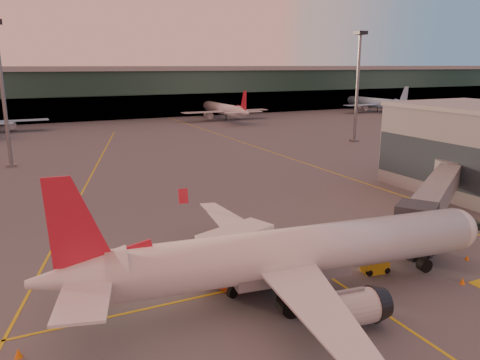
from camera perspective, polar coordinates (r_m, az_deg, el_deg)
name	(u,v)px	position (r m, az deg, el deg)	size (l,w,h in m)	color
ground	(303,307)	(37.47, 7.73, -15.14)	(600.00, 600.00, 0.00)	#4C4F54
taxi_markings	(104,186)	(74.72, -16.29, -0.70)	(100.12, 173.00, 0.01)	gold
terminal	(73,93)	(170.20, -19.66, 9.95)	(400.00, 20.00, 17.60)	#19382D
mast_west_near	(2,84)	(93.23, -27.04, 10.41)	(2.40, 2.40, 25.60)	slate
mast_east_near	(358,79)	(115.53, 14.17, 11.87)	(2.40, 2.40, 25.60)	slate
distant_aircraft_row	(7,131)	(146.30, -26.53, 5.32)	(290.00, 34.00, 13.00)	#93CCF6
main_airplane	(288,255)	(37.18, 5.82, -9.08)	(37.10, 33.54, 11.20)	white
jet_bridge	(439,191)	(58.81, 23.10, -1.24)	(24.51, 17.72, 5.64)	slate
catering_truck	(236,254)	(39.25, -0.44, -9.02)	(6.96, 4.73, 4.97)	#A43B17
gpu_cart	(375,265)	(44.17, 16.14, -9.97)	(2.46, 1.69, 1.34)	gold
pushback_tug	(417,248)	(49.08, 20.81, -7.79)	(3.68, 2.27, 1.80)	black
cone_nose	(467,258)	(50.04, 25.95, -8.50)	(0.39, 0.39, 0.50)	orange
cone_tail	(18,353)	(34.63, -25.42, -18.52)	(0.50, 0.50, 0.64)	orange
cone_wing_left	(209,232)	(51.66, -3.78, -6.32)	(0.46, 0.46, 0.58)	orange
cone_fwd	(463,281)	(44.72, 25.50, -11.05)	(0.45, 0.45, 0.57)	orange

